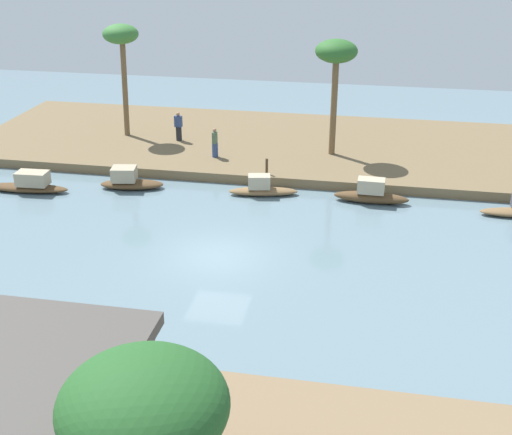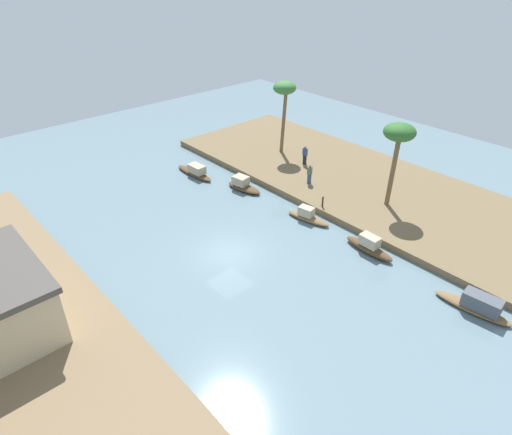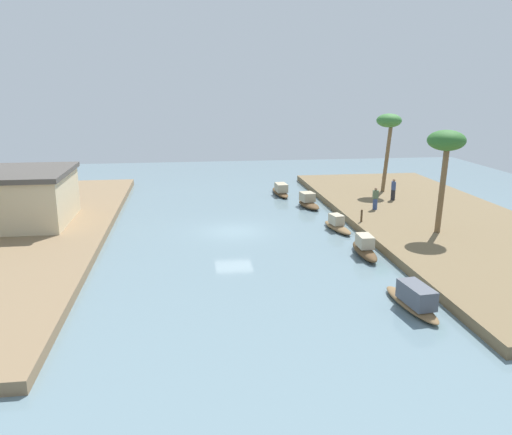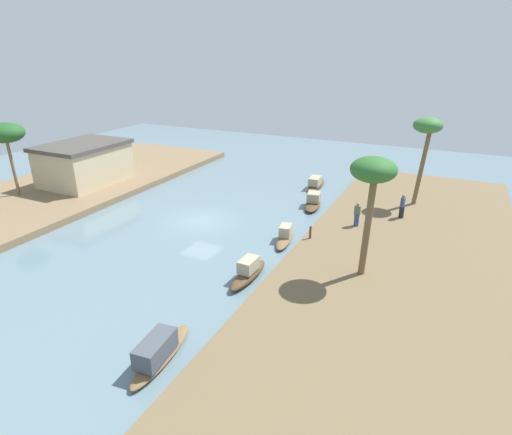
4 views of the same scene
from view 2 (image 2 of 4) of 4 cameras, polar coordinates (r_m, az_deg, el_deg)
river_water at (r=29.72m, az=-3.47°, el=-4.64°), size 65.46×65.46×0.00m
riverbank_left at (r=38.95m, az=13.48°, el=4.24°), size 36.28×12.67×0.52m
sampan_open_hull at (r=37.31m, az=-1.68°, el=4.17°), size 3.43×1.66×1.15m
sampan_foreground at (r=27.90m, az=26.55°, el=-10.04°), size 4.31×1.40×1.21m
sampan_near_left_bank at (r=30.52m, az=14.34°, el=-3.61°), size 3.72×1.00×1.23m
sampan_with_tall_canopy at (r=40.12m, az=-7.82°, el=5.88°), size 4.53×1.23×1.09m
sampan_midstream at (r=33.24m, az=6.65°, el=0.18°), size 3.62×1.52×1.06m
person_on_near_bank at (r=40.86m, az=6.29°, el=7.89°), size 0.47×0.39×1.75m
person_by_mooring at (r=37.38m, az=6.89°, el=5.45°), size 0.35×0.41×1.67m
mooring_post at (r=34.13m, az=8.56°, el=2.05°), size 0.14×0.14×0.84m
palm_tree_left_near at (r=33.53m, az=17.90°, el=9.96°), size 2.31×2.31×6.45m
palm_tree_left_far at (r=41.92m, az=3.69°, el=15.86°), size 2.11×2.11×6.72m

